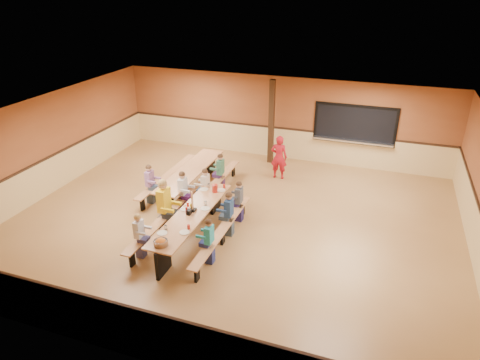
% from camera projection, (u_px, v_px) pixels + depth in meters
% --- Properties ---
extents(ground, '(12.00, 12.00, 0.00)m').
position_uv_depth(ground, '(234.00, 221.00, 11.82)').
color(ground, olive).
rests_on(ground, ground).
extents(room_envelope, '(12.04, 10.04, 3.02)m').
position_uv_depth(room_envelope, '(234.00, 199.00, 11.52)').
color(room_envelope, brown).
rests_on(room_envelope, ground).
extents(kitchen_pass_through, '(2.78, 0.28, 1.38)m').
position_uv_depth(kitchen_pass_through, '(355.00, 126.00, 14.63)').
color(kitchen_pass_through, black).
rests_on(kitchen_pass_through, ground).
extents(structural_post, '(0.18, 0.18, 3.00)m').
position_uv_depth(structural_post, '(271.00, 122.00, 14.99)').
color(structural_post, black).
rests_on(structural_post, ground).
extents(cafeteria_table_main, '(1.91, 3.70, 0.74)m').
position_uv_depth(cafeteria_table_main, '(192.00, 220.00, 10.84)').
color(cafeteria_table_main, '#B97949').
rests_on(cafeteria_table_main, ground).
extents(cafeteria_table_second, '(1.91, 3.70, 0.74)m').
position_uv_depth(cafeteria_table_second, '(191.00, 176.00, 13.23)').
color(cafeteria_table_second, '#B97949').
rests_on(cafeteria_table_second, ground).
extents(seated_child_white_left, '(0.34, 0.28, 1.15)m').
position_uv_depth(seated_child_white_left, '(139.00, 236.00, 10.09)').
color(seated_child_white_left, silver).
rests_on(seated_child_white_left, ground).
extents(seated_adult_yellow, '(0.49, 0.40, 1.47)m').
position_uv_depth(seated_adult_yellow, '(164.00, 206.00, 11.07)').
color(seated_adult_yellow, yellow).
rests_on(seated_adult_yellow, ground).
extents(seated_child_grey_left, '(0.38, 0.31, 1.24)m').
position_uv_depth(seated_child_grey_left, '(183.00, 192.00, 12.04)').
color(seated_child_grey_left, silver).
rests_on(seated_child_grey_left, ground).
extents(seated_child_teal_right, '(0.34, 0.28, 1.15)m').
position_uv_depth(seated_child_teal_right, '(209.00, 242.00, 9.87)').
color(seated_child_teal_right, teal).
rests_on(seated_child_teal_right, ground).
extents(seated_child_navy_right, '(0.37, 0.30, 1.20)m').
position_uv_depth(seated_child_navy_right, '(229.00, 214.00, 10.95)').
color(seated_child_navy_right, navy).
rests_on(seated_child_navy_right, ground).
extents(seated_child_char_right, '(0.35, 0.28, 1.17)m').
position_uv_depth(seated_child_char_right, '(239.00, 202.00, 11.62)').
color(seated_child_char_right, '#43464C').
rests_on(seated_child_char_right, ground).
extents(seated_child_purple_sec, '(0.36, 0.30, 1.20)m').
position_uv_depth(seated_child_purple_sec, '(150.00, 184.00, 12.56)').
color(seated_child_purple_sec, '#8D5F90').
rests_on(seated_child_purple_sec, ground).
extents(seated_child_green_sec, '(0.37, 0.30, 1.21)m').
position_uv_depth(seated_child_green_sec, '(221.00, 173.00, 13.30)').
color(seated_child_green_sec, '#3A7658').
rests_on(seated_child_green_sec, ground).
extents(seated_child_tan_sec, '(0.36, 0.30, 1.20)m').
position_uv_depth(seated_child_tan_sec, '(206.00, 188.00, 12.30)').
color(seated_child_tan_sec, beige).
rests_on(seated_child_tan_sec, ground).
extents(standing_woman, '(0.55, 0.37, 1.48)m').
position_uv_depth(standing_woman, '(279.00, 157.00, 14.08)').
color(standing_woman, '#B31420').
rests_on(standing_woman, ground).
extents(punch_pitcher, '(0.16, 0.16, 0.22)m').
position_uv_depth(punch_pitcher, '(215.00, 188.00, 11.75)').
color(punch_pitcher, '#B52318').
rests_on(punch_pitcher, cafeteria_table_main).
extents(chip_bowl, '(0.32, 0.32, 0.15)m').
position_uv_depth(chip_bowl, '(161.00, 242.00, 9.41)').
color(chip_bowl, orange).
rests_on(chip_bowl, cafeteria_table_main).
extents(napkin_dispenser, '(0.10, 0.14, 0.13)m').
position_uv_depth(napkin_dispenser, '(189.00, 212.00, 10.65)').
color(napkin_dispenser, black).
rests_on(napkin_dispenser, cafeteria_table_main).
extents(condiment_mustard, '(0.06, 0.06, 0.17)m').
position_uv_depth(condiment_mustard, '(191.00, 207.00, 10.86)').
color(condiment_mustard, yellow).
rests_on(condiment_mustard, cafeteria_table_main).
extents(condiment_ketchup, '(0.06, 0.06, 0.17)m').
position_uv_depth(condiment_ketchup, '(187.00, 210.00, 10.70)').
color(condiment_ketchup, '#B2140F').
rests_on(condiment_ketchup, cafeteria_table_main).
extents(table_paddle, '(0.16, 0.16, 0.56)m').
position_uv_depth(table_paddle, '(192.00, 206.00, 10.78)').
color(table_paddle, black).
rests_on(table_paddle, cafeteria_table_main).
extents(place_settings, '(0.65, 3.30, 0.11)m').
position_uv_depth(place_settings, '(192.00, 211.00, 10.73)').
color(place_settings, beige).
rests_on(place_settings, cafeteria_table_main).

